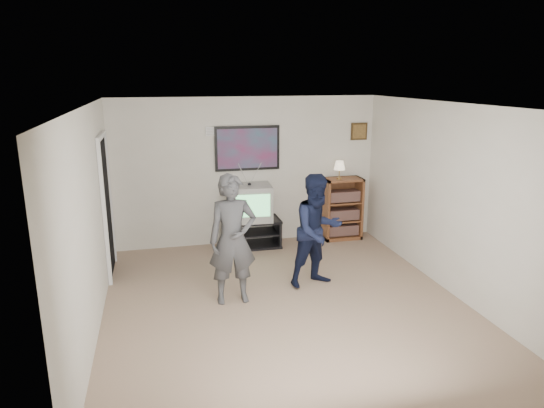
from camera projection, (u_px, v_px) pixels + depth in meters
name	position (u px, v px, depth m)	size (l,w,h in m)	color
room_shell	(279.00, 203.00, 6.21)	(4.51, 5.00, 2.51)	#886B56
media_stand	(252.00, 233.00, 8.24)	(0.96, 0.53, 0.48)	black
crt_television	(250.00, 202.00, 8.10)	(0.71, 0.60, 0.60)	#A1A29C
bookshelf	(342.00, 209.00, 8.58)	(0.67, 0.38, 1.10)	#562C19
table_lamp	(339.00, 170.00, 8.36)	(0.20, 0.20, 0.31)	#FFE9C1
person_tall	(233.00, 240.00, 6.08)	(0.61, 0.40, 1.67)	#3C3D40
person_short	(317.00, 230.00, 6.60)	(0.76, 0.59, 1.57)	black
controller_left	(233.00, 204.00, 6.19)	(0.04, 0.13, 0.04)	white
controller_right	(311.00, 213.00, 6.78)	(0.04, 0.12, 0.04)	white
poster	(247.00, 148.00, 8.11)	(1.10, 0.03, 0.75)	black
air_vent	(214.00, 131.00, 7.91)	(0.28, 0.02, 0.14)	white
small_picture	(359.00, 131.00, 8.51)	(0.30, 0.03, 0.30)	#2F210F
doorway	(106.00, 207.00, 6.94)	(0.03, 0.85, 2.00)	black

